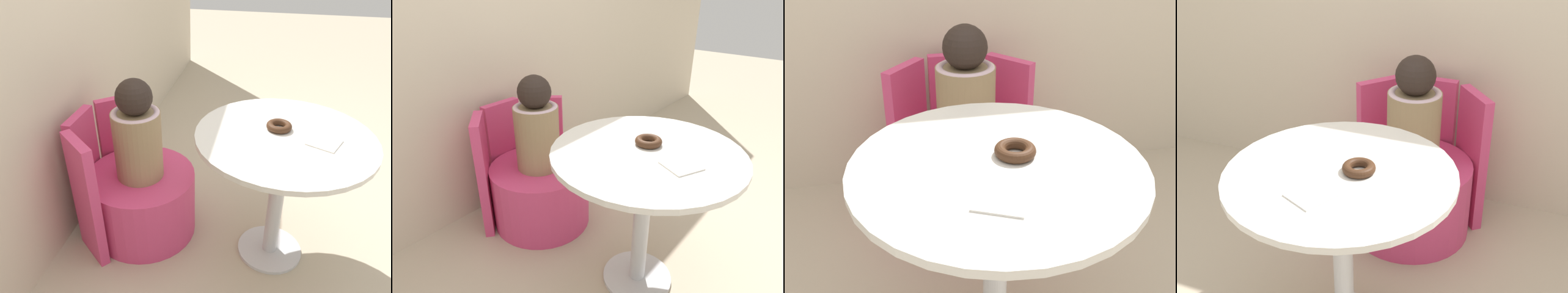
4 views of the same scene
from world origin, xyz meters
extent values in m
plane|color=#B7A88E|center=(0.00, 0.00, 0.00)|extent=(12.00, 12.00, 0.00)
cube|color=beige|center=(0.00, 1.13, 1.20)|extent=(6.00, 0.06, 2.40)
cylinder|color=silver|center=(-0.02, -0.02, 0.01)|extent=(0.34, 0.34, 0.02)
cylinder|color=silver|center=(-0.02, -0.02, 0.36)|extent=(0.08, 0.08, 0.68)
cylinder|color=silver|center=(-0.02, -0.02, 0.71)|extent=(0.81, 0.81, 0.02)
cylinder|color=#D13D70|center=(0.02, 0.70, 0.19)|extent=(0.58, 0.58, 0.38)
cube|color=#D13D70|center=(0.02, 1.02, 0.35)|extent=(0.25, 0.05, 0.70)
cube|color=#D13D70|center=(0.26, 0.90, 0.35)|extent=(0.20, 0.22, 0.70)
cube|color=#D13D70|center=(-0.22, 0.90, 0.35)|extent=(0.20, 0.22, 0.70)
cylinder|color=#937A56|center=(0.02, 0.70, 0.56)|extent=(0.25, 0.25, 0.37)
torus|color=beige|center=(0.02, 0.70, 0.73)|extent=(0.25, 0.25, 0.04)
sphere|color=black|center=(0.02, 0.70, 0.82)|extent=(0.18, 0.18, 0.18)
torus|color=#3D2314|center=(0.04, 0.01, 0.73)|extent=(0.12, 0.12, 0.03)
cube|color=silver|center=(-0.05, -0.18, 0.72)|extent=(0.17, 0.17, 0.01)
camera|label=1|loc=(-1.55, 0.07, 1.56)|focal=35.00mm
camera|label=2|loc=(-1.18, -0.65, 1.37)|focal=32.00mm
camera|label=3|loc=(-0.28, -1.04, 1.36)|focal=42.00mm
camera|label=4|loc=(0.67, -1.46, 1.68)|focal=50.00mm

